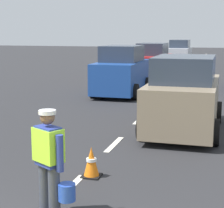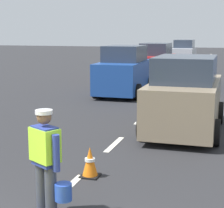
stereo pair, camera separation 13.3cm
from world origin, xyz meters
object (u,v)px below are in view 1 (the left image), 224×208
at_px(car_oncoming_second, 152,63).
at_px(car_oncoming_third, 180,52).
at_px(road_worker, 50,158).
at_px(car_oncoming_lead, 122,72).
at_px(car_outgoing_ahead, 184,97).
at_px(traffic_cone_near, 91,162).

bearing_deg(car_oncoming_second, car_oncoming_third, 89.66).
height_order(road_worker, car_oncoming_second, car_oncoming_second).
distance_m(car_oncoming_lead, car_oncoming_second, 5.92).
distance_m(road_worker, car_oncoming_third, 31.04).
height_order(car_oncoming_third, car_outgoing_ahead, car_outgoing_ahead).
relative_size(road_worker, car_oncoming_third, 0.39).
xyz_separation_m(road_worker, traffic_cone_near, (0.03, 1.80, -0.63)).
bearing_deg(traffic_cone_near, car_oncoming_lead, 101.52).
xyz_separation_m(traffic_cone_near, car_oncoming_second, (-1.79, 16.13, 0.70)).
distance_m(car_outgoing_ahead, car_oncoming_lead, 6.92).
bearing_deg(car_outgoing_ahead, car_oncoming_second, 104.61).
relative_size(traffic_cone_near, car_outgoing_ahead, 0.15).
relative_size(traffic_cone_near, car_oncoming_second, 0.14).
height_order(traffic_cone_near, car_oncoming_third, car_oncoming_third).
relative_size(car_oncoming_lead, car_oncoming_second, 0.94).
bearing_deg(car_outgoing_ahead, road_worker, -102.77).
bearing_deg(car_oncoming_lead, car_oncoming_third, 88.88).
bearing_deg(road_worker, car_oncoming_second, 95.59).
relative_size(car_oncoming_third, car_oncoming_second, 1.01).
bearing_deg(car_oncoming_second, road_worker, -84.41).
xyz_separation_m(traffic_cone_near, car_outgoing_ahead, (1.32, 4.19, 0.70)).
bearing_deg(car_oncoming_lead, road_worker, -80.32).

